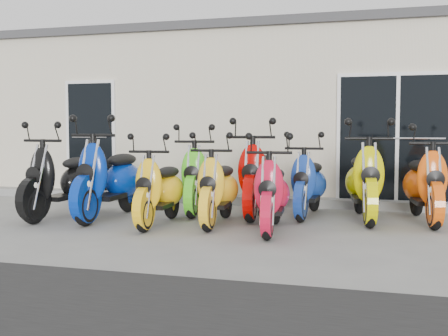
{
  "coord_description": "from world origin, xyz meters",
  "views": [
    {
      "loc": [
        2.42,
        -7.77,
        1.36
      ],
      "look_at": [
        0.0,
        0.6,
        0.75
      ],
      "focal_mm": 45.0,
      "sensor_mm": 36.0,
      "label": 1
    }
  ],
  "objects_px": {
    "scooter_front_red": "(272,182)",
    "scooter_back_blue": "(309,174)",
    "scooter_back_extra": "(425,173)",
    "scooter_back_red": "(257,167)",
    "scooter_front_orange_a": "(159,179)",
    "scooter_back_green": "(200,168)",
    "scooter_front_black": "(62,170)",
    "scooter_front_blue": "(109,167)",
    "scooter_front_orange_b": "(218,178)",
    "scooter_back_yellow": "(365,169)"
  },
  "relations": [
    {
      "from": "scooter_back_red",
      "to": "scooter_back_blue",
      "type": "distance_m",
      "value": 0.81
    },
    {
      "from": "scooter_front_blue",
      "to": "scooter_front_orange_b",
      "type": "relative_size",
      "value": 1.19
    },
    {
      "from": "scooter_front_black",
      "to": "scooter_back_red",
      "type": "bearing_deg",
      "value": 22.62
    },
    {
      "from": "scooter_front_red",
      "to": "scooter_back_red",
      "type": "distance_m",
      "value": 1.38
    },
    {
      "from": "scooter_back_green",
      "to": "scooter_back_extra",
      "type": "height_order",
      "value": "same"
    },
    {
      "from": "scooter_back_yellow",
      "to": "scooter_back_green",
      "type": "bearing_deg",
      "value": 170.53
    },
    {
      "from": "scooter_back_red",
      "to": "scooter_front_orange_a",
      "type": "bearing_deg",
      "value": -137.94
    },
    {
      "from": "scooter_back_blue",
      "to": "scooter_front_red",
      "type": "bearing_deg",
      "value": -99.14
    },
    {
      "from": "scooter_front_red",
      "to": "scooter_back_blue",
      "type": "distance_m",
      "value": 1.45
    },
    {
      "from": "scooter_back_blue",
      "to": "scooter_front_black",
      "type": "bearing_deg",
      "value": -160.07
    },
    {
      "from": "scooter_back_red",
      "to": "scooter_back_extra",
      "type": "distance_m",
      "value": 2.49
    },
    {
      "from": "scooter_back_blue",
      "to": "scooter_back_extra",
      "type": "bearing_deg",
      "value": -0.11
    },
    {
      "from": "scooter_front_orange_b",
      "to": "scooter_front_blue",
      "type": "bearing_deg",
      "value": 173.57
    },
    {
      "from": "scooter_front_orange_b",
      "to": "scooter_back_blue",
      "type": "xyz_separation_m",
      "value": [
        1.14,
        1.1,
        0.0
      ]
    },
    {
      "from": "scooter_front_blue",
      "to": "scooter_back_red",
      "type": "height_order",
      "value": "scooter_front_blue"
    },
    {
      "from": "scooter_back_blue",
      "to": "scooter_back_yellow",
      "type": "bearing_deg",
      "value": -6.18
    },
    {
      "from": "scooter_front_black",
      "to": "scooter_back_blue",
      "type": "bearing_deg",
      "value": 20.66
    },
    {
      "from": "scooter_front_orange_b",
      "to": "scooter_back_extra",
      "type": "bearing_deg",
      "value": 15.37
    },
    {
      "from": "scooter_back_green",
      "to": "scooter_front_orange_a",
      "type": "bearing_deg",
      "value": -105.31
    },
    {
      "from": "scooter_front_orange_a",
      "to": "scooter_back_green",
      "type": "distance_m",
      "value": 1.3
    },
    {
      "from": "scooter_back_extra",
      "to": "scooter_back_blue",
      "type": "bearing_deg",
      "value": 169.64
    },
    {
      "from": "scooter_back_green",
      "to": "scooter_back_extra",
      "type": "distance_m",
      "value": 3.45
    },
    {
      "from": "scooter_front_orange_a",
      "to": "scooter_front_red",
      "type": "distance_m",
      "value": 1.63
    },
    {
      "from": "scooter_front_blue",
      "to": "scooter_back_blue",
      "type": "height_order",
      "value": "scooter_front_blue"
    },
    {
      "from": "scooter_front_orange_a",
      "to": "scooter_back_green",
      "type": "xyz_separation_m",
      "value": [
        0.17,
        1.29,
        0.07
      ]
    },
    {
      "from": "scooter_front_black",
      "to": "scooter_back_green",
      "type": "relative_size",
      "value": 1.02
    },
    {
      "from": "scooter_front_blue",
      "to": "scooter_back_yellow",
      "type": "height_order",
      "value": "scooter_front_blue"
    },
    {
      "from": "scooter_front_red",
      "to": "scooter_back_yellow",
      "type": "relative_size",
      "value": 0.87
    },
    {
      "from": "scooter_front_orange_a",
      "to": "scooter_back_yellow",
      "type": "distance_m",
      "value": 3.03
    },
    {
      "from": "scooter_front_black",
      "to": "scooter_back_green",
      "type": "height_order",
      "value": "scooter_front_black"
    },
    {
      "from": "scooter_front_black",
      "to": "scooter_front_orange_b",
      "type": "relative_size",
      "value": 1.11
    },
    {
      "from": "scooter_back_extra",
      "to": "scooter_front_black",
      "type": "bearing_deg",
      "value": -176.49
    },
    {
      "from": "scooter_front_black",
      "to": "scooter_back_yellow",
      "type": "height_order",
      "value": "scooter_back_yellow"
    },
    {
      "from": "scooter_front_orange_b",
      "to": "scooter_back_green",
      "type": "height_order",
      "value": "scooter_back_green"
    },
    {
      "from": "scooter_front_orange_a",
      "to": "scooter_front_orange_b",
      "type": "bearing_deg",
      "value": 15.86
    },
    {
      "from": "scooter_front_orange_b",
      "to": "scooter_back_extra",
      "type": "distance_m",
      "value": 3.01
    },
    {
      "from": "scooter_front_black",
      "to": "scooter_back_green",
      "type": "distance_m",
      "value": 2.15
    },
    {
      "from": "scooter_back_green",
      "to": "scooter_back_blue",
      "type": "bearing_deg",
      "value": -5.2
    },
    {
      "from": "scooter_front_blue",
      "to": "scooter_front_orange_a",
      "type": "relative_size",
      "value": 1.2
    },
    {
      "from": "scooter_front_black",
      "to": "scooter_back_red",
      "type": "height_order",
      "value": "scooter_back_red"
    },
    {
      "from": "scooter_front_black",
      "to": "scooter_back_extra",
      "type": "xyz_separation_m",
      "value": [
        5.32,
        1.06,
        -0.02
      ]
    },
    {
      "from": "scooter_back_blue",
      "to": "scooter_back_extra",
      "type": "xyz_separation_m",
      "value": [
        1.7,
        -0.08,
        0.06
      ]
    },
    {
      "from": "scooter_front_black",
      "to": "scooter_back_extra",
      "type": "bearing_deg",
      "value": 14.5
    },
    {
      "from": "scooter_back_blue",
      "to": "scooter_front_orange_b",
      "type": "bearing_deg",
      "value": -133.59
    },
    {
      "from": "scooter_front_blue",
      "to": "scooter_back_red",
      "type": "bearing_deg",
      "value": 22.27
    },
    {
      "from": "scooter_front_orange_a",
      "to": "scooter_back_extra",
      "type": "xyz_separation_m",
      "value": [
        3.62,
        1.29,
        0.07
      ]
    },
    {
      "from": "scooter_front_blue",
      "to": "scooter_front_orange_b",
      "type": "height_order",
      "value": "scooter_front_blue"
    },
    {
      "from": "scooter_front_orange_a",
      "to": "scooter_back_extra",
      "type": "relative_size",
      "value": 0.91
    },
    {
      "from": "scooter_front_black",
      "to": "scooter_back_blue",
      "type": "distance_m",
      "value": 3.8
    },
    {
      "from": "scooter_front_red",
      "to": "scooter_back_blue",
      "type": "xyz_separation_m",
      "value": [
        0.29,
        1.42,
        0.0
      ]
    }
  ]
}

